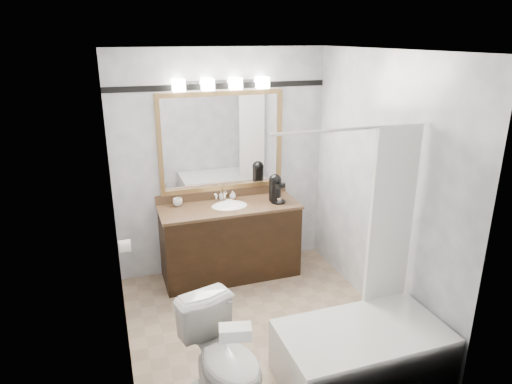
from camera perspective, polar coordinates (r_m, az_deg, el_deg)
room at (r=3.93m, az=0.54°, el=-1.21°), size 2.42×2.62×2.52m
vanity at (r=5.14m, az=-3.26°, el=-5.95°), size 1.53×0.58×0.97m
mirror at (r=5.04m, az=-4.30°, el=6.25°), size 1.40×0.04×1.10m
vanity_light_bar at (r=4.89m, az=-4.32°, el=13.37°), size 1.02×0.14×0.12m
accent_stripe at (r=4.96m, az=-4.51°, el=13.05°), size 2.40×0.01×0.06m
bathtub at (r=3.91m, az=13.25°, el=-18.18°), size 1.30×0.75×1.96m
tp_roll at (r=4.57m, az=-16.07°, el=-6.51°), size 0.11×0.12×0.12m
toilet at (r=3.53m, az=-3.94°, el=-20.07°), size 0.62×0.85×0.78m
tissue_box at (r=3.04m, az=-2.61°, el=-17.11°), size 0.23×0.16×0.08m
coffee_maker at (r=5.06m, az=2.45°, el=0.57°), size 0.17×0.20×0.32m
cup_left at (r=5.03m, az=-9.77°, el=-1.26°), size 0.14×0.14×0.08m
cup_right at (r=5.04m, az=-9.76°, el=-1.21°), size 0.10×0.10×0.08m
soap_bottle_a at (r=5.16m, az=-4.37°, el=-0.45°), size 0.05×0.05×0.09m
soap_bottle_b at (r=5.17m, az=-2.95°, el=-0.37°), size 0.07×0.07×0.09m
soap_bar at (r=5.09m, az=-3.39°, el=-1.10°), size 0.08×0.07×0.02m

